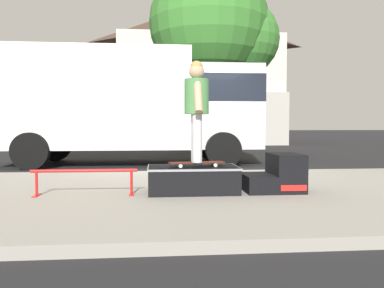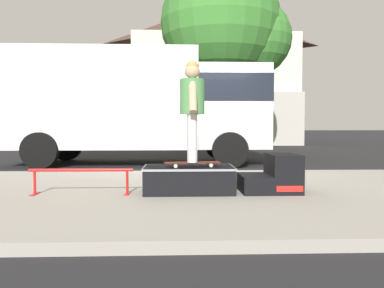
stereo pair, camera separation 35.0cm
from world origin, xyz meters
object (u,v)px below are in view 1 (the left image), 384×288
box_truck (132,102)px  street_tree_main (216,27)px  kicker_ramp (277,176)px  skater_kid (197,103)px  skateboard (197,163)px  skate_box (193,178)px  grind_rail (84,176)px

box_truck → street_tree_main: street_tree_main is taller
street_tree_main → kicker_ramp: bearing=-93.1°
kicker_ramp → skater_kid: (-1.18, -0.05, 1.04)m
kicker_ramp → skateboard: (-1.18, -0.05, 0.20)m
skate_box → grind_rail: (-1.49, -0.10, 0.07)m
kicker_ramp → grind_rail: size_ratio=0.58×
skateboard → skater_kid: size_ratio=0.57×
street_tree_main → skateboard: bearing=-100.2°
grind_rail → box_truck: bearing=86.5°
skater_kid → street_tree_main: size_ratio=0.20×
skateboard → skate_box: bearing=130.4°
grind_rail → box_truck: size_ratio=0.21×
skate_box → skater_kid: size_ratio=0.90×
skater_kid → box_truck: 5.55m
kicker_ramp → box_truck: box_truck is taller
kicker_ramp → skateboard: 1.20m
kicker_ramp → box_truck: bearing=114.0°
skateboard → street_tree_main: 10.35m
grind_rail → street_tree_main: (3.22, 9.35, 4.36)m
grind_rail → skater_kid: size_ratio=1.01×
kicker_ramp → grind_rail: 2.72m
kicker_ramp → grind_rail: bearing=-178.0°
skate_box → kicker_ramp: (1.22, -0.00, 0.03)m
skateboard → box_truck: box_truck is taller
skate_box → skater_kid: 1.07m
box_truck → skater_kid: bearing=-77.4°
skate_box → skater_kid: (0.05, -0.05, 1.07)m
skate_box → street_tree_main: 10.40m
grind_rail → street_tree_main: bearing=71.0°
kicker_ramp → skater_kid: skater_kid is taller
street_tree_main → skate_box: bearing=-100.5°
grind_rail → box_truck: (0.33, 5.45, 1.31)m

